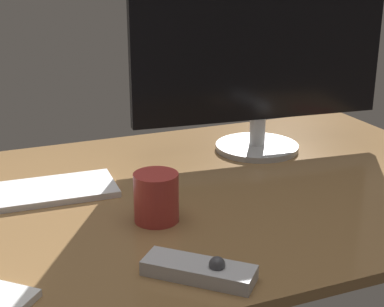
{
  "coord_description": "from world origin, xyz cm",
  "views": [
    {
      "loc": [
        -40.2,
        -104.64,
        49.77
      ],
      "look_at": [
        5.45,
        6.16,
        8.0
      ],
      "focal_mm": 54.48,
      "sensor_mm": 36.0,
      "label": 1
    }
  ],
  "objects_px": {
    "keyboard": "(27,194)",
    "media_remote": "(200,270)",
    "monitor": "(260,55)",
    "coffee_mug": "(156,197)"
  },
  "relations": [
    {
      "from": "keyboard",
      "to": "media_remote",
      "type": "height_order",
      "value": "media_remote"
    },
    {
      "from": "monitor",
      "to": "keyboard",
      "type": "distance_m",
      "value": 0.63
    },
    {
      "from": "keyboard",
      "to": "coffee_mug",
      "type": "xyz_separation_m",
      "value": [
        0.21,
        -0.21,
        0.04
      ]
    },
    {
      "from": "monitor",
      "to": "media_remote",
      "type": "height_order",
      "value": "monitor"
    },
    {
      "from": "keyboard",
      "to": "media_remote",
      "type": "bearing_deg",
      "value": -61.69
    },
    {
      "from": "media_remote",
      "to": "coffee_mug",
      "type": "xyz_separation_m",
      "value": [
        0.0,
        0.22,
        0.03
      ]
    },
    {
      "from": "monitor",
      "to": "coffee_mug",
      "type": "relative_size",
      "value": 6.85
    },
    {
      "from": "monitor",
      "to": "media_remote",
      "type": "relative_size",
      "value": 3.83
    },
    {
      "from": "keyboard",
      "to": "coffee_mug",
      "type": "bearing_deg",
      "value": -42.09
    },
    {
      "from": "keyboard",
      "to": "coffee_mug",
      "type": "relative_size",
      "value": 3.88
    }
  ]
}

